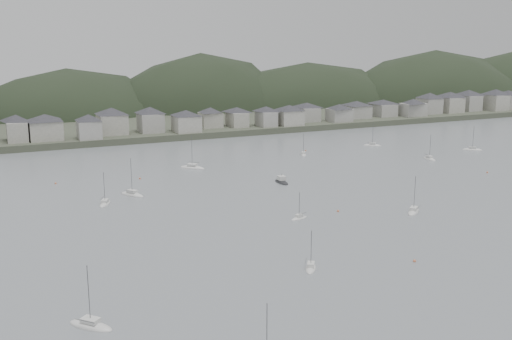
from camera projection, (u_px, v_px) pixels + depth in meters
name	position (u px, v px, depth m)	size (l,w,h in m)	color
ground	(407.00, 271.00, 121.16)	(900.00, 900.00, 0.00)	slate
far_shore_land	(116.00, 109.00, 383.20)	(900.00, 250.00, 3.00)	#383D2D
forested_ridge	(134.00, 134.00, 365.16)	(851.55, 103.94, 102.57)	black
waterfront_town	(259.00, 114.00, 302.66)	(451.48, 28.46, 12.92)	gray
sailboat_lead	(299.00, 218.00, 156.24)	(5.90, 3.39, 7.74)	silver
moored_fleet	(239.00, 200.00, 173.37)	(244.81, 177.44, 13.32)	silver
motor_launch_far	(282.00, 182.00, 195.30)	(3.03, 8.07, 3.91)	black
mooring_buoys	(288.00, 203.00, 170.40)	(173.70, 138.84, 0.70)	#C96A43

